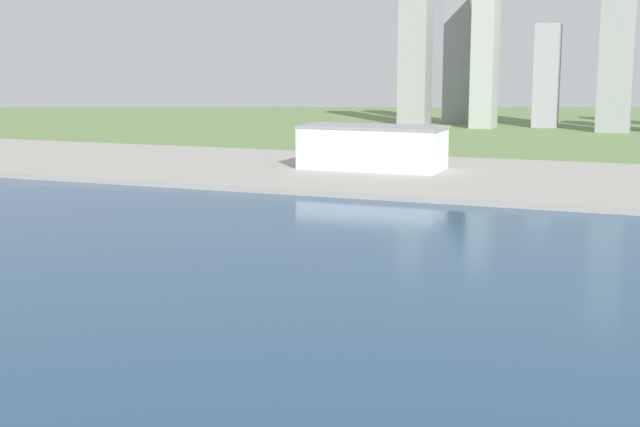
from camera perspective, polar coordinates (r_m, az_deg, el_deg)
ground_plane at (r=208.95m, az=6.39°, el=-4.75°), size 2400.00×2400.00×0.00m
water_bay at (r=154.22m, az=0.51°, el=-10.02°), size 840.00×360.00×0.15m
industrial_pier at (r=392.35m, az=13.62°, el=2.09°), size 840.00×140.00×2.50m
warehouse_main at (r=412.46m, az=3.41°, el=4.30°), size 66.71×29.93×20.17m
distant_skyline at (r=717.03m, az=14.00°, el=10.23°), size 259.24×70.08×154.40m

